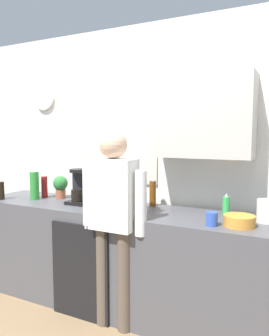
% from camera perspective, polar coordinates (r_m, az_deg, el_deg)
% --- Properties ---
extents(ground_plane, '(8.00, 8.00, 0.00)m').
position_cam_1_polar(ground_plane, '(3.02, -3.50, -25.54)').
color(ground_plane, '#8C6D4C').
extents(kitchen_counter, '(3.18, 0.64, 0.91)m').
position_cam_1_polar(kitchen_counter, '(3.05, -0.59, -15.57)').
color(kitchen_counter, '#4C4C51').
rests_on(kitchen_counter, ground_plane).
extents(dishwasher_panel, '(0.56, 0.02, 0.82)m').
position_cam_1_polar(dishwasher_panel, '(2.96, -9.42, -17.28)').
color(dishwasher_panel, black).
rests_on(dishwasher_panel, ground_plane).
extents(back_wall_assembly, '(4.78, 0.42, 2.60)m').
position_cam_1_polar(back_wall_assembly, '(3.18, 3.74, 2.00)').
color(back_wall_assembly, white).
rests_on(back_wall_assembly, ground_plane).
extents(coffee_maker, '(0.20, 0.20, 0.33)m').
position_cam_1_polar(coffee_maker, '(3.18, -9.26, -3.43)').
color(coffee_maker, black).
rests_on(coffee_maker, kitchen_counter).
extents(bottle_green_wine, '(0.07, 0.07, 0.30)m').
position_cam_1_polar(bottle_green_wine, '(3.01, -2.55, -3.80)').
color(bottle_green_wine, '#195923').
rests_on(bottle_green_wine, kitchen_counter).
extents(bottle_red_vinegar, '(0.06, 0.06, 0.22)m').
position_cam_1_polar(bottle_red_vinegar, '(3.57, -15.25, -3.14)').
color(bottle_red_vinegar, maroon).
rests_on(bottle_red_vinegar, kitchen_counter).
extents(bottle_amber_beer, '(0.06, 0.06, 0.23)m').
position_cam_1_polar(bottle_amber_beer, '(3.04, 3.14, -4.41)').
color(bottle_amber_beer, brown).
rests_on(bottle_amber_beer, kitchen_counter).
extents(bottle_clear_soda, '(0.09, 0.09, 0.28)m').
position_cam_1_polar(bottle_clear_soda, '(3.48, -16.83, -2.91)').
color(bottle_clear_soda, '#2D8C33').
rests_on(bottle_clear_soda, kitchen_counter).
extents(bottle_dark_sauce, '(0.06, 0.06, 0.18)m').
position_cam_1_polar(bottle_dark_sauce, '(3.59, -21.93, -3.63)').
color(bottle_dark_sauce, black).
rests_on(bottle_dark_sauce, kitchen_counter).
extents(cup_blue_mug, '(0.08, 0.08, 0.10)m').
position_cam_1_polar(cup_blue_mug, '(2.47, 13.16, -8.52)').
color(cup_blue_mug, '#3351B2').
rests_on(cup_blue_mug, kitchen_counter).
extents(mixing_bowl, '(0.22, 0.22, 0.08)m').
position_cam_1_polar(mixing_bowl, '(2.51, 17.61, -8.66)').
color(mixing_bowl, orange).
rests_on(mixing_bowl, kitchen_counter).
extents(potted_plant, '(0.15, 0.15, 0.23)m').
position_cam_1_polar(potted_plant, '(3.47, -12.63, -2.95)').
color(potted_plant, '#9E5638').
rests_on(potted_plant, kitchen_counter).
extents(dish_soap, '(0.06, 0.06, 0.18)m').
position_cam_1_polar(dish_soap, '(2.81, 15.50, -6.23)').
color(dish_soap, green).
rests_on(dish_soap, kitchen_counter).
extents(storage_canister, '(0.14, 0.14, 0.17)m').
position_cam_1_polar(storage_canister, '(2.68, 21.77, -6.90)').
color(storage_canister, silver).
rests_on(storage_canister, kitchen_counter).
extents(person_at_sink, '(0.57, 0.22, 1.60)m').
position_cam_1_polar(person_at_sink, '(2.65, -3.63, -7.75)').
color(person_at_sink, brown).
rests_on(person_at_sink, ground_plane).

